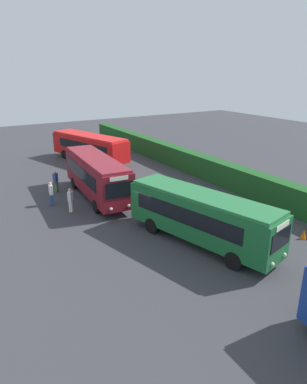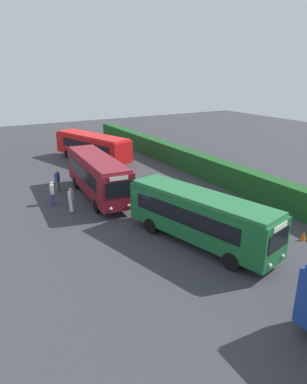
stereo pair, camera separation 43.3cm
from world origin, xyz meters
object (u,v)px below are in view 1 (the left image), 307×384
Objects in this scene: bus_red at (89,146)px; person_left at (56,181)px; traffic_cone at (304,234)px; bus_green at (201,215)px; bus_maroon at (97,175)px; person_center at (51,193)px; person_right at (70,199)px.

bus_red reaches higher than person_left.
person_left is 3.06× the size of traffic_cone.
bus_red is at bearing -83.07° from person_left.
bus_red is 17.81× the size of traffic_cone.
bus_green reaches higher than bus_red.
bus_maroon is (11.33, -3.75, 0.17)m from bus_red.
traffic_cone is (13.61, 11.63, -0.66)m from person_center.
person_right is at bearing -163.89° from bus_green.
person_right is 3.00× the size of traffic_cone.
person_center is (-0.30, -3.62, -0.96)m from bus_maroon.
traffic_cone is at bearing 166.56° from person_left.
person_right is (4.95, -0.35, -0.01)m from person_left.
person_left is at bearing 125.51° from bus_red.
person_left is 1.01× the size of person_center.
bus_maroon reaches higher than bus_green.
bus_red is 13.28m from person_center.
bus_green is at bearing -116.09° from traffic_cone.
person_right is at bearing 136.16° from bus_red.
person_left is (-3.15, -2.45, -0.94)m from bus_maroon.
bus_green is at bearing 153.13° from person_left.
person_center is 2.26m from person_right.
person_left is at bearing -147.52° from traffic_cone.
bus_maroon reaches higher than person_center.
bus_maroon is 5.58× the size of person_right.
bus_red is 25.04m from traffic_cone.
person_left is at bearing 128.60° from person_right.
person_right is (2.10, 0.82, 0.00)m from person_center.
person_right is 15.80m from traffic_cone.
person_center is at bearing -139.48° from traffic_cone.
bus_green is 5.56× the size of person_right.
bus_green is 5.51× the size of person_center.
traffic_cone is (13.30, 8.01, -1.62)m from bus_maroon.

